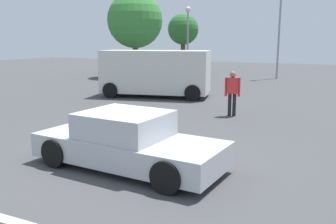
{
  "coord_description": "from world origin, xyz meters",
  "views": [
    {
      "loc": [
        4.28,
        -6.88,
        2.78
      ],
      "look_at": [
        0.15,
        1.72,
        0.9
      ],
      "focal_mm": 38.93,
      "sensor_mm": 36.0,
      "label": 1
    }
  ],
  "objects_px": {
    "dog": "(109,127)",
    "pedestrian": "(232,90)",
    "light_post_near": "(188,28)",
    "sedan_foreground": "(128,142)",
    "light_post_far": "(280,12)",
    "van_white": "(156,72)"
  },
  "relations": [
    {
      "from": "dog",
      "to": "pedestrian",
      "type": "relative_size",
      "value": 0.32
    },
    {
      "from": "dog",
      "to": "pedestrian",
      "type": "distance_m",
      "value": 5.09
    },
    {
      "from": "dog",
      "to": "light_post_near",
      "type": "height_order",
      "value": "light_post_near"
    },
    {
      "from": "sedan_foreground",
      "to": "light_post_far",
      "type": "distance_m",
      "value": 21.63
    },
    {
      "from": "light_post_far",
      "to": "dog",
      "type": "bearing_deg",
      "value": -95.06
    },
    {
      "from": "sedan_foreground",
      "to": "light_post_near",
      "type": "distance_m",
      "value": 23.39
    },
    {
      "from": "light_post_far",
      "to": "sedan_foreground",
      "type": "bearing_deg",
      "value": -89.3
    },
    {
      "from": "dog",
      "to": "light_post_far",
      "type": "height_order",
      "value": "light_post_far"
    },
    {
      "from": "van_white",
      "to": "light_post_near",
      "type": "bearing_deg",
      "value": -87.09
    },
    {
      "from": "dog",
      "to": "pedestrian",
      "type": "height_order",
      "value": "pedestrian"
    },
    {
      "from": "sedan_foreground",
      "to": "light_post_near",
      "type": "xyz_separation_m",
      "value": [
        -7.69,
        21.85,
        3.25
      ]
    },
    {
      "from": "van_white",
      "to": "light_post_far",
      "type": "xyz_separation_m",
      "value": [
        4.03,
        11.67,
        3.54
      ]
    },
    {
      "from": "sedan_foreground",
      "to": "dog",
      "type": "height_order",
      "value": "sedan_foreground"
    },
    {
      "from": "dog",
      "to": "light_post_far",
      "type": "relative_size",
      "value": 0.07
    },
    {
      "from": "sedan_foreground",
      "to": "light_post_far",
      "type": "xyz_separation_m",
      "value": [
        -0.26,
        21.22,
        4.2
      ]
    },
    {
      "from": "pedestrian",
      "to": "dog",
      "type": "bearing_deg",
      "value": 134.37
    },
    {
      "from": "dog",
      "to": "van_white",
      "type": "distance_m",
      "value": 7.87
    },
    {
      "from": "sedan_foreground",
      "to": "pedestrian",
      "type": "xyz_separation_m",
      "value": [
        0.52,
        6.48,
        0.43
      ]
    },
    {
      "from": "light_post_near",
      "to": "van_white",
      "type": "bearing_deg",
      "value": -74.53
    },
    {
      "from": "dog",
      "to": "light_post_near",
      "type": "bearing_deg",
      "value": 71.67
    },
    {
      "from": "van_white",
      "to": "light_post_near",
      "type": "relative_size",
      "value": 1.02
    },
    {
      "from": "pedestrian",
      "to": "light_post_far",
      "type": "xyz_separation_m",
      "value": [
        -0.78,
        14.74,
        3.78
      ]
    }
  ]
}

